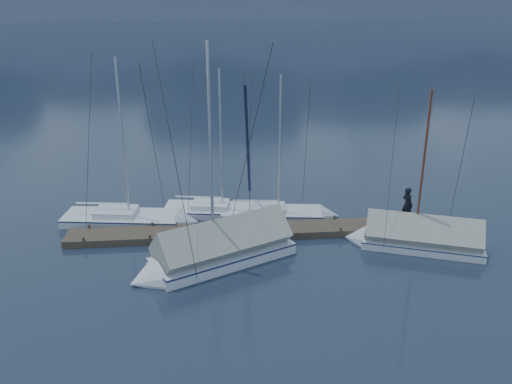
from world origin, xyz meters
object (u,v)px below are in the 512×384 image
sailboat_open_left (139,220)px  sailboat_covered_far (211,254)px  sailboat_open_mid (231,212)px  person (407,204)px  sailboat_covered_near (412,239)px  sailboat_open_right (287,215)px

sailboat_open_left → sailboat_covered_far: sailboat_covered_far is taller
sailboat_open_mid → sailboat_covered_far: (-1.11, -5.34, 0.36)m
sailboat_covered_far → person: size_ratio=5.91×
sailboat_open_mid → sailboat_covered_near: size_ratio=1.03×
sailboat_open_mid → sailboat_open_right: (2.89, -0.61, -0.00)m
sailboat_open_left → sailboat_open_mid: 4.73m
person → sailboat_covered_far: bearing=86.1°
sailboat_open_mid → person: sailboat_open_mid is taller
sailboat_covered_near → sailboat_covered_far: (-9.23, -0.86, 0.10)m
sailboat_open_left → sailboat_covered_far: size_ratio=0.88×
sailboat_covered_near → sailboat_covered_far: 9.27m
sailboat_covered_near → person: size_ratio=4.63×
sailboat_covered_far → person: 10.19m
sailboat_open_mid → person: size_ratio=4.76×
sailboat_covered_near → person: bearing=77.4°
sailboat_open_left → sailboat_covered_near: 13.37m
sailboat_covered_near → person: sailboat_covered_near is taller
sailboat_open_left → sailboat_covered_near: size_ratio=1.12×
sailboat_covered_far → sailboat_open_right: bearing=49.8°
sailboat_open_mid → sailboat_covered_near: sailboat_open_mid is taller
sailboat_open_right → person: bearing=-16.8°
sailboat_covered_far → person: (9.71, 3.00, 0.71)m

